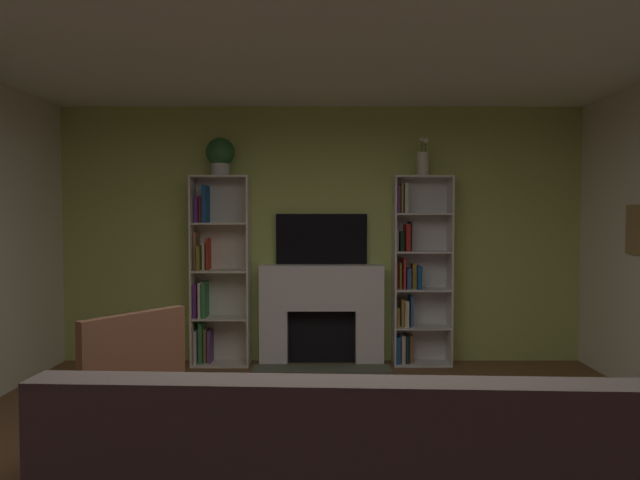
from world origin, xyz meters
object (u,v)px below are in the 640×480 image
(tv, at_px, (319,239))
(potted_plant, at_px, (218,155))
(armchair, at_px, (114,395))
(fireplace, at_px, (319,311))
(bookshelf_left, at_px, (213,275))
(vase_with_flowers, at_px, (421,162))
(bookshelf_right, at_px, (412,275))

(tv, distance_m, potted_plant, 1.36)
(tv, xyz_separation_m, potted_plant, (-1.04, -0.12, 0.87))
(armchair, bearing_deg, tv, 66.36)
(tv, height_order, potted_plant, potted_plant)
(tv, bearing_deg, potted_plant, -173.44)
(fireplace, distance_m, potted_plant, 1.93)
(fireplace, height_order, bookshelf_left, bookshelf_left)
(fireplace, xyz_separation_m, bookshelf_left, (-1.11, 0.02, 0.38))
(tv, xyz_separation_m, armchair, (-1.20, -2.73, -0.80))
(fireplace, distance_m, tv, 0.76)
(tv, bearing_deg, vase_with_flowers, -6.61)
(tv, distance_m, bookshelf_left, 1.18)
(bookshelf_right, distance_m, potted_plant, 2.37)
(fireplace, xyz_separation_m, vase_with_flowers, (1.04, -0.02, 1.55))
(potted_plant, relative_size, armchair, 0.39)
(vase_with_flowers, xyz_separation_m, armchair, (-2.24, -2.61, -1.60))
(tv, xyz_separation_m, bookshelf_left, (-1.11, -0.08, -0.37))
(tv, height_order, bookshelf_right, bookshelf_right)
(fireplace, xyz_separation_m, armchair, (-1.20, -2.63, -0.05))
(potted_plant, relative_size, vase_with_flowers, 0.98)
(fireplace, bearing_deg, potted_plant, -178.90)
(fireplace, relative_size, armchair, 1.38)
(tv, bearing_deg, bookshelf_right, -4.43)
(fireplace, height_order, bookshelf_right, bookshelf_right)
(bookshelf_left, bearing_deg, vase_with_flowers, -1.04)
(fireplace, xyz_separation_m, tv, (0.00, 0.10, 0.75))
(bookshelf_left, bearing_deg, tv, 4.21)
(bookshelf_right, relative_size, vase_with_flowers, 4.91)
(tv, bearing_deg, bookshelf_left, -175.79)
(fireplace, relative_size, bookshelf_right, 0.71)
(bookshelf_right, bearing_deg, fireplace, -178.57)
(armchair, bearing_deg, fireplace, 65.57)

